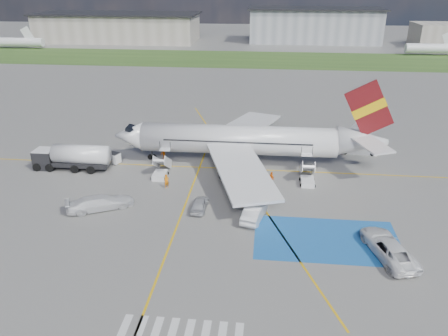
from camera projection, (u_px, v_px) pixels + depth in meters
The scene contains 21 objects.
ground at pixel (228, 214), 47.10m from camera, with size 400.00×400.00×0.00m, color #60605E.
grass_strip at pixel (257, 59), 133.50m from camera, with size 400.00×30.00×0.01m, color #2D4C1E.
taxiway_line_main at pixel (237, 169), 58.01m from camera, with size 120.00×0.20×0.01m, color gold.
taxiway_line_cross at pixel (161, 267), 38.47m from camera, with size 0.20×60.00×0.01m, color gold.
taxiway_line_diag at pixel (237, 169), 58.01m from camera, with size 0.20×60.00×0.01m, color gold.
staging_box at pixel (326, 239), 42.52m from camera, with size 14.00×8.00×0.01m, color #1A57A0.
terminal_west at pixel (118, 28), 168.50m from camera, with size 60.00×22.00×10.00m, color gray.
terminal_centre at pixel (314, 26), 165.57m from camera, with size 48.00×18.00×12.00m, color gray.
airliner at pixel (249, 140), 58.32m from camera, with size 36.81×32.95×11.92m.
airstairs_fwd at pixel (161, 172), 55.66m from camera, with size 1.90×5.20×3.60m.
airstairs_aft at pixel (307, 178), 53.91m from camera, with size 1.90×5.20×3.60m.
fuel_tanker at pixel (73, 159), 57.44m from camera, with size 10.04×2.95×3.41m.
gpu_cart at pixel (113, 158), 59.45m from camera, with size 2.21×1.82×1.59m.
belt_loader at pixel (358, 150), 63.01m from camera, with size 5.54×2.38×1.63m.
car_silver_a at pixel (200, 204), 47.71m from camera, with size 1.57×3.91×1.33m, color #A6A8AD.
car_silver_b at pixel (254, 212), 45.82m from camera, with size 1.76×5.05×1.66m, color #AFB2B7.
van_white_a at pixel (389, 245), 39.71m from camera, with size 2.69×5.83×2.19m, color silver.
van_white_b at pixel (100, 200), 47.66m from camera, with size 2.19×5.39×2.11m, color silver.
crew_fwd at pixel (167, 181), 52.55m from camera, with size 0.63×0.42×1.74m, color orange.
crew_nose at pixel (163, 154), 60.76m from camera, with size 0.79×0.61×1.62m, color orange.
crew_aft at pixel (271, 178), 53.27m from camera, with size 1.01×0.42×1.73m, color orange.
Camera 1 is at (3.78, -40.89, 23.60)m, focal length 35.00 mm.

